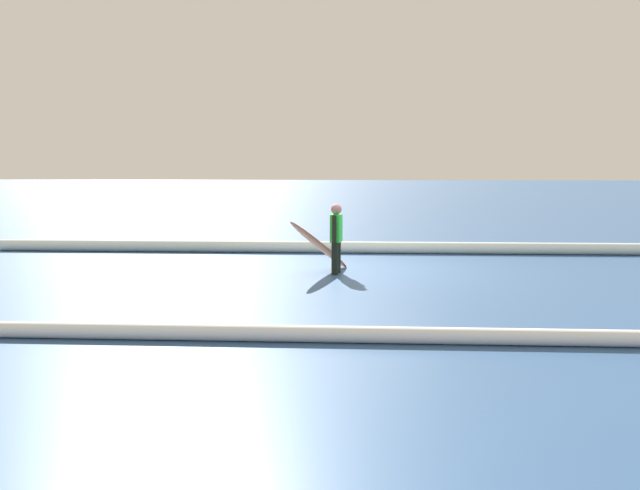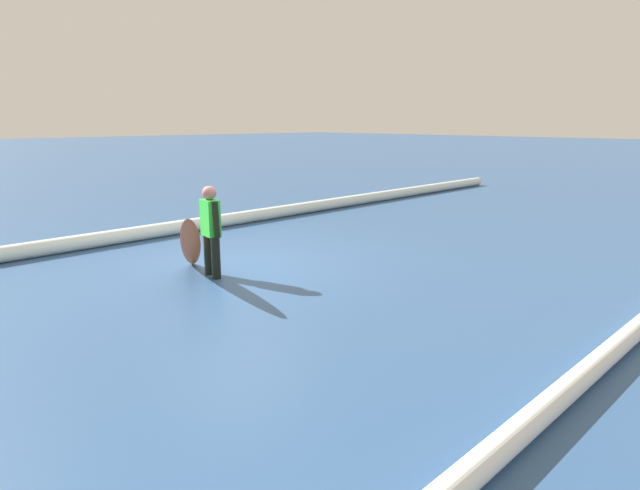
# 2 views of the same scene
# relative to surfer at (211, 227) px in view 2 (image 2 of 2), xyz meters

# --- Properties ---
(ground_plane) EXTENTS (151.95, 151.95, 0.00)m
(ground_plane) POSITION_rel_surfer_xyz_m (-0.73, -0.36, -0.80)
(ground_plane) COLOR #2F5282
(surfer) EXTENTS (0.25, 0.56, 1.44)m
(surfer) POSITION_rel_surfer_xyz_m (0.00, 0.00, 0.00)
(surfer) COLOR black
(surfer) RESTS_ON ground_plane
(surfboard) EXTENTS (1.29, 1.85, 1.17)m
(surfboard) POSITION_rel_surfer_xyz_m (0.34, -0.05, -0.23)
(surfboard) COLOR #E55926
(surfboard) RESTS_ON ground_plane
(wave_crest_foreground) EXTENTS (23.07, 0.50, 0.29)m
(wave_crest_foreground) POSITION_rel_surfer_xyz_m (-2.66, -3.33, -0.66)
(wave_crest_foreground) COLOR white
(wave_crest_foreground) RESTS_ON ground_plane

